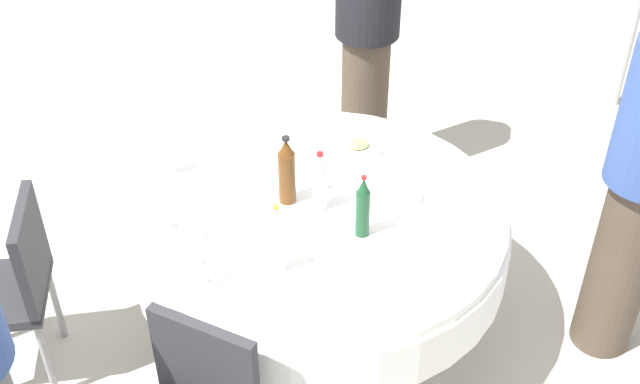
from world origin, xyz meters
The scene contains 17 objects.
ground_plane centered at (0.00, 0.00, 0.00)m, with size 10.00×10.00×0.00m, color #B7B2A8.
dining_table centered at (0.00, 0.00, 0.60)m, with size 1.56×1.56×0.74m.
bottle_clear_south centered at (0.00, 0.00, 0.86)m, with size 0.06×0.06×0.27m.
bottle_dark_green_west centered at (0.03, -0.23, 0.87)m, with size 0.06×0.06×0.28m.
bottle_clear_left centered at (-0.35, -0.20, 0.88)m, with size 0.06×0.06×0.30m.
bottle_brown_right centered at (-0.08, 0.12, 0.89)m, with size 0.07×0.07×0.31m.
wine_glass_right centered at (-0.55, 0.26, 0.84)m, with size 0.06×0.06×0.14m.
wine_glass_outer centered at (-0.61, -0.10, 0.84)m, with size 0.06×0.06×0.14m.
wine_glass_east centered at (-0.48, 0.13, 0.85)m, with size 0.07×0.07×0.15m.
wine_glass_near centered at (-0.37, 0.59, 0.85)m, with size 0.06×0.06×0.16m.
plate_mid centered at (0.31, -0.13, 0.75)m, with size 0.21×0.21×0.02m.
plate_rear centered at (0.40, 0.24, 0.75)m, with size 0.22×0.22×0.04m.
spoon_west centered at (0.08, -0.53, 0.74)m, with size 0.18×0.02×0.01m, color silver.
knife_left centered at (-0.15, -0.28, 0.74)m, with size 0.18×0.02×0.01m, color silver.
folded_napkin centered at (-0.29, 0.23, 0.75)m, with size 0.15×0.15×0.02m, color white.
person_south centered at (0.97, 0.86, 0.87)m, with size 0.34×0.34×1.66m.
chair_east centered at (-1.11, 0.60, 0.52)m, with size 0.54×0.54×0.87m.
Camera 1 is at (-1.55, -2.01, 2.72)m, focal length 44.20 mm.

